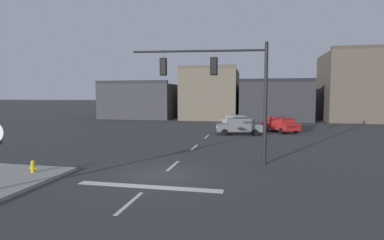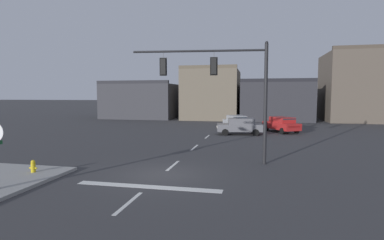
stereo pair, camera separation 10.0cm
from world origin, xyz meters
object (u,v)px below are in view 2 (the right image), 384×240
at_px(signal_mast_near_side, 226,81).
at_px(car_lot_nearside, 240,126).
at_px(car_lot_farside, 281,124).
at_px(fire_hydrant, 33,169).
at_px(car_lot_middle, 236,122).

height_order(signal_mast_near_side, car_lot_nearside, signal_mast_near_side).
xyz_separation_m(car_lot_farside, fire_hydrant, (-13.18, -20.35, -0.53)).
bearing_deg(car_lot_farside, car_lot_middle, 163.38).
height_order(signal_mast_near_side, fire_hydrant, signal_mast_near_side).
height_order(signal_mast_near_side, car_lot_farside, signal_mast_near_side).
relative_size(signal_mast_near_side, car_lot_middle, 1.59).
bearing_deg(car_lot_middle, fire_hydrant, -111.02).
bearing_deg(car_lot_nearside, car_lot_farside, 33.57).
relative_size(car_lot_nearside, car_lot_farside, 0.98).
bearing_deg(signal_mast_near_side, car_lot_farside, 74.83).
height_order(signal_mast_near_side, car_lot_middle, signal_mast_near_side).
distance_m(signal_mast_near_side, fire_hydrant, 10.93).
bearing_deg(fire_hydrant, car_lot_farside, 57.08).
relative_size(car_lot_farside, fire_hydrant, 6.28).
bearing_deg(car_lot_nearside, car_lot_middle, 98.97).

